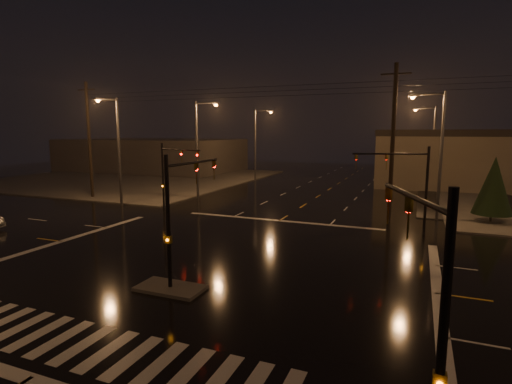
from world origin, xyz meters
TOP-DOWN VIEW (x-y plane):
  - ground at (0.00, 0.00)m, footprint 140.00×140.00m
  - sidewalk_nw at (-30.00, 30.00)m, footprint 36.00×36.00m
  - median_island at (0.00, -4.00)m, footprint 3.00×1.60m
  - crosswalk at (0.00, -9.00)m, footprint 15.00×2.60m
  - stop_bar_near at (0.00, -11.00)m, footprint 16.00×0.50m
  - stop_bar_far at (0.00, 11.00)m, footprint 16.00×0.50m
  - commercial_block at (-35.00, 42.00)m, footprint 30.00×18.00m
  - signal_mast_median at (0.00, -3.07)m, footprint 0.25×4.59m
  - signal_mast_ne at (9.50, 10.14)m, footprint 4.84×1.86m
  - signal_mast_nw at (-9.50, 10.14)m, footprint 4.84×1.86m
  - signal_mast_se at (10.23, -9.75)m, footprint 1.55×3.87m
  - streetlight_1 at (-11.18, 18.00)m, footprint 2.77×0.32m
  - streetlight_2 at (-11.18, 34.00)m, footprint 2.77×0.32m
  - streetlight_3 at (11.18, 16.00)m, footprint 2.77×0.32m
  - streetlight_4 at (11.18, 36.00)m, footprint 2.77×0.32m
  - streetlight_5 at (-16.00, 11.18)m, footprint 0.32×2.77m
  - utility_pole_0 at (-22.00, 14.00)m, footprint 2.20×0.32m
  - utility_pole_1 at (8.00, 14.00)m, footprint 2.20×0.32m
  - conifer_0 at (15.29, 16.39)m, footprint 2.83×2.83m
  - car_parked at (17.29, 22.18)m, footprint 3.31×4.85m

SIDE VIEW (x-z plane):
  - ground at x=0.00m, z-range 0.00..0.00m
  - crosswalk at x=0.00m, z-range 0.00..0.01m
  - stop_bar_near at x=0.00m, z-range 0.00..0.01m
  - stop_bar_far at x=0.00m, z-range 0.00..0.01m
  - sidewalk_nw at x=-30.00m, z-range 0.00..0.12m
  - median_island at x=0.00m, z-range 0.00..0.15m
  - car_parked at x=17.29m, z-range 0.00..1.53m
  - commercial_block at x=-35.00m, z-range 0.00..5.60m
  - conifer_0 at x=15.29m, z-range 0.35..5.47m
  - signal_mast_se at x=10.23m, z-range 0.71..6.71m
  - signal_mast_median at x=0.00m, z-range 0.75..6.75m
  - signal_mast_ne at x=9.50m, z-range 0.79..6.79m
  - signal_mast_nw at x=-9.50m, z-range 0.79..6.79m
  - streetlight_1 at x=-11.18m, z-range 0.80..10.80m
  - streetlight_2 at x=-11.18m, z-range 0.80..10.80m
  - streetlight_3 at x=11.18m, z-range 0.80..10.80m
  - streetlight_4 at x=11.18m, z-range 0.80..10.80m
  - streetlight_5 at x=-16.00m, z-range 0.80..10.80m
  - utility_pole_0 at x=-22.00m, z-range 0.13..12.13m
  - utility_pole_1 at x=8.00m, z-range 0.13..12.13m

